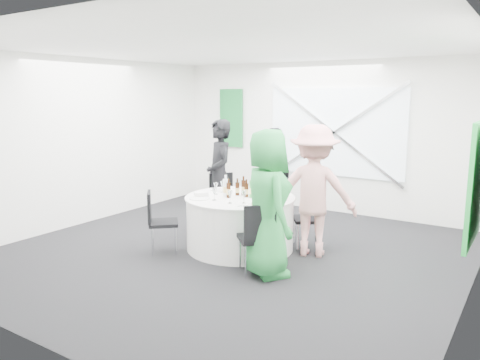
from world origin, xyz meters
The scene contains 45 objects.
floor centered at (0.00, 0.00, 0.00)m, with size 6.00×6.00×0.00m, color black.
ceiling centered at (0.00, 0.00, 2.80)m, with size 6.00×6.00×0.00m, color white.
wall_back centered at (0.00, 3.00, 1.40)m, with size 6.00×6.00×0.00m, color white.
wall_front centered at (0.00, -3.00, 1.40)m, with size 6.00×6.00×0.00m, color white.
wall_left centered at (-3.00, 0.00, 1.40)m, with size 6.00×6.00×0.00m, color white.
wall_right centered at (3.00, 0.00, 1.40)m, with size 6.00×6.00×0.00m, color white.
window_panel centered at (0.30, 2.96, 1.50)m, with size 2.60×0.03×1.60m, color silver.
window_brace_a centered at (0.30, 2.92, 1.50)m, with size 0.05×0.05×3.16m, color silver.
window_brace_b centered at (0.30, 2.92, 1.50)m, with size 0.05×0.05×3.16m, color silver.
green_banner centered at (-2.00, 2.95, 1.70)m, with size 0.55×0.04×1.20m, color #13632D.
green_sign centered at (2.94, 0.60, 1.20)m, with size 0.05×1.20×1.40m, color green.
banquet_table centered at (0.00, 0.20, 0.38)m, with size 1.56×1.56×0.76m.
chair_back centered at (-0.08, 1.33, 0.57)m, with size 0.47×0.48×0.97m.
chair_back_left centered at (-0.78, 0.88, 0.54)m, with size 0.59×0.59×0.92m.
chair_back_right centered at (0.86, 0.80, 0.50)m, with size 0.55×0.55×0.86m.
chair_front_right centered at (0.74, -0.55, 0.53)m, with size 0.58×0.58×0.90m.
chair_front_left centered at (-0.86, -0.58, 0.51)m, with size 0.56×0.56×0.87m.
person_man_back_left centered at (-0.81, 0.84, 0.90)m, with size 0.66×0.43×1.80m, color black.
person_man_back centered at (-0.08, 1.24, 0.83)m, with size 0.81×0.44×1.67m, color black.
person_woman_pink centered at (0.99, 0.52, 0.90)m, with size 1.16×0.54×1.80m, color pink.
person_woman_green centered at (0.82, -0.46, 0.90)m, with size 0.88×0.57×1.79m, color #25893D.
plate_back centered at (0.07, 0.78, 0.77)m, with size 0.30×0.30×0.01m.
plate_back_left centered at (-0.46, 0.40, 0.77)m, with size 0.28×0.28×0.01m.
plate_back_right centered at (0.48, 0.38, 0.78)m, with size 0.25×0.25×0.04m.
plate_front_right centered at (0.49, -0.13, 0.78)m, with size 0.27×0.27×0.04m.
plate_front_left centered at (-0.39, -0.22, 0.77)m, with size 0.29×0.29×0.01m.
napkin centered at (-0.46, -0.10, 0.80)m, with size 0.19×0.13×0.05m, color silver.
beer_bottle_a centered at (-0.08, 0.26, 0.85)m, with size 0.06×0.06×0.25m.
beer_bottle_b centered at (-0.01, 0.31, 0.87)m, with size 0.06×0.06×0.28m.
beer_bottle_c centered at (0.08, 0.24, 0.86)m, with size 0.06×0.06×0.25m.
beer_bottle_d centered at (-0.10, 0.06, 0.87)m, with size 0.06×0.06×0.27m.
green_water_bottle centered at (0.17, 0.25, 0.88)m, with size 0.08×0.08×0.30m.
clear_water_bottle centered at (-0.19, 0.11, 0.88)m, with size 0.08×0.08×0.31m.
wine_glass_a centered at (0.24, 0.50, 0.88)m, with size 0.07×0.07×0.17m.
wine_glass_b centered at (-0.37, 0.30, 0.88)m, with size 0.07×0.07×0.17m.
wine_glass_c centered at (-0.17, -0.18, 0.88)m, with size 0.07×0.07×0.17m.
wine_glass_d centered at (-0.38, 0.14, 0.88)m, with size 0.07×0.07×0.17m.
wine_glass_e centered at (0.11, -0.21, 0.88)m, with size 0.07×0.07×0.17m.
wine_glass_f centered at (0.26, -0.11, 0.88)m, with size 0.07×0.07×0.17m.
fork_a centered at (-0.36, 0.65, 0.76)m, with size 0.01×0.15×0.01m, color silver.
knife_a centered at (-0.55, 0.36, 0.76)m, with size 0.01×0.15×0.01m, color silver.
fork_b centered at (0.34, -0.26, 0.76)m, with size 0.01×0.15×0.01m, color silver.
knife_b centered at (0.52, -0.04, 0.76)m, with size 0.01×0.15×0.01m, color silver.
fork_c centered at (-0.53, -0.03, 0.76)m, with size 0.01×0.15×0.01m, color silver.
knife_c centered at (-0.34, -0.27, 0.76)m, with size 0.01×0.15×0.01m, color silver.
Camera 1 is at (3.52, -5.23, 2.18)m, focal length 35.00 mm.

